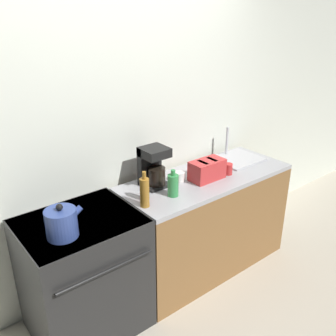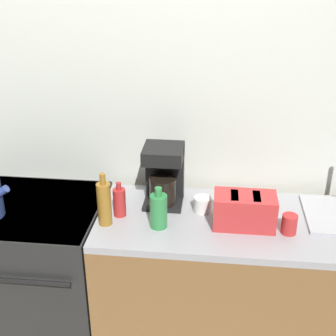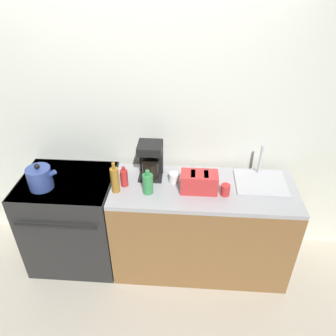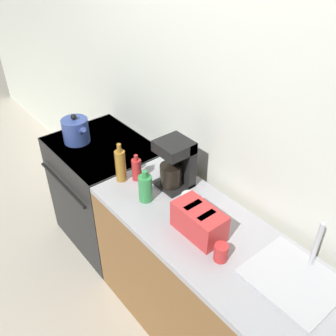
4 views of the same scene
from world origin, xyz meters
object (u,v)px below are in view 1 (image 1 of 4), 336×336
toaster (207,170)px  cup_white (179,177)px  kettle (62,223)px  stove (84,274)px  bottle_green (173,185)px  bottle_amber (145,192)px  bottle_red (144,190)px  cup_red (228,169)px  coffee_maker (153,166)px

toaster → cup_white: 0.23m
kettle → cup_white: (1.07, 0.16, -0.05)m
stove → bottle_green: bearing=-9.0°
bottle_amber → bottle_red: size_ratio=1.48×
bottle_red → cup_white: (0.40, 0.08, -0.04)m
bottle_green → cup_red: bearing=1.2°
kettle → bottle_green: kettle is taller
toaster → bottle_amber: size_ratio=1.09×
coffee_maker → bottle_green: coffee_maker is taller
coffee_maker → cup_white: size_ratio=3.57×
coffee_maker → bottle_red: bearing=-141.2°
toaster → cup_white: toaster is taller
cup_white → toaster: bearing=-28.5°
bottle_green → cup_red: bottle_green is taller
bottle_green → coffee_maker: bearing=90.8°
bottle_amber → stove: bearing=165.9°
kettle → cup_white: 1.08m
bottle_green → toaster: bearing=7.8°
cup_red → bottle_amber: bearing=-179.0°
kettle → bottle_green: bearing=-0.4°
coffee_maker → bottle_red: 0.27m
stove → kettle: kettle is taller
stove → cup_red: size_ratio=9.55×
stove → bottle_red: bottle_red is taller
stove → kettle: (-0.15, -0.11, 0.53)m
bottle_green → stove: bearing=171.0°
bottle_red → bottle_amber: bearing=-123.5°
cup_white → stove: bearing=-176.7°
bottle_amber → cup_red: 0.87m
kettle → bottle_green: 0.87m
stove → cup_red: bearing=-4.3°
bottle_red → cup_red: (0.81, -0.07, -0.03)m
cup_white → bottle_red: bearing=-168.3°
bottle_green → cup_white: bottle_green is taller
cup_red → cup_white: 0.44m
bottle_green → cup_white: size_ratio=2.35×
stove → cup_white: 1.03m
coffee_maker → bottle_green: bearing=-89.2°
bottle_red → bottle_green: size_ratio=0.87×
toaster → cup_white: bearing=151.5°
bottle_amber → bottle_red: bottle_amber is taller
bottle_red → cup_red: bearing=-4.8°
bottle_amber → coffee_maker: bearing=43.7°
kettle → cup_white: bearing=8.5°
cup_red → stove: bearing=175.7°
stove → cup_red: 1.41m
kettle → bottle_red: 0.67m
toaster → coffee_maker: (-0.41, 0.19, 0.08)m
toaster → cup_red: (0.21, -0.04, -0.03)m
bottle_amber → bottle_green: size_ratio=1.28×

